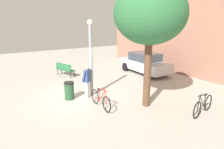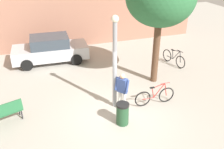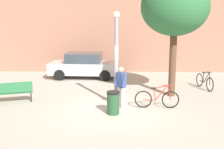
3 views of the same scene
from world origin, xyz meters
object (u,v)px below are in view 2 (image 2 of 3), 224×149
Objects in this scene: person_by_lamppost at (122,89)px; bicycle_red at (155,96)px; lamppost at (115,60)px; bicycle_black at (174,58)px; trash_bin at (122,114)px; parked_car_silver at (50,49)px; park_bench at (0,113)px.

person_by_lamppost reaches higher than bicycle_red.
lamppost reaches higher than person_by_lamppost.
bicycle_black is 2.02× the size of trash_bin.
bicycle_red is at bearing -58.06° from parked_car_silver.
lamppost reaches higher than bicycle_black.
bicycle_red is 2.05× the size of trash_bin.
person_by_lamppost is 0.92× the size of bicycle_red.
parked_car_silver reaches higher than bicycle_black.
lamppost is at bearing 166.03° from bicycle_red.
bicycle_red is (6.10, -0.57, -0.16)m from park_bench.
park_bench is at bearing 173.81° from person_by_lamppost.
lamppost is 2.45m from bicycle_red.
parked_car_silver is (-6.56, 2.62, 0.39)m from bicycle_black.
park_bench is (-4.63, 0.50, -0.42)m from person_by_lamppost.
lamppost is at bearing -2.01° from park_bench.
park_bench is 0.92× the size of bicycle_red.
park_bench is 5.85m from parked_car_silver.
bicycle_red is 6.95m from parked_car_silver.
park_bench reaches higher than trash_bin.
lamppost is at bearing 119.95° from person_by_lamppost.
parked_car_silver is at bearing 121.94° from bicycle_red.
trash_bin is (-4.66, -4.06, 0.06)m from bicycle_black.
bicycle_black and bicycle_red have the same top height.
trash_bin is (4.33, -1.36, -0.10)m from park_bench.
bicycle_red is (-2.89, -3.27, 0.00)m from bicycle_black.
park_bench is (-4.43, 0.16, -1.59)m from lamppost.
person_by_lamppost reaches higher than trash_bin.
trash_bin is (-1.77, -0.79, 0.06)m from bicycle_red.
lamppost is at bearing -147.95° from bicycle_black.
lamppost is 5.98m from parked_car_silver.
trash_bin is at bearing -74.14° from parked_car_silver.
parked_car_silver reaches higher than trash_bin.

